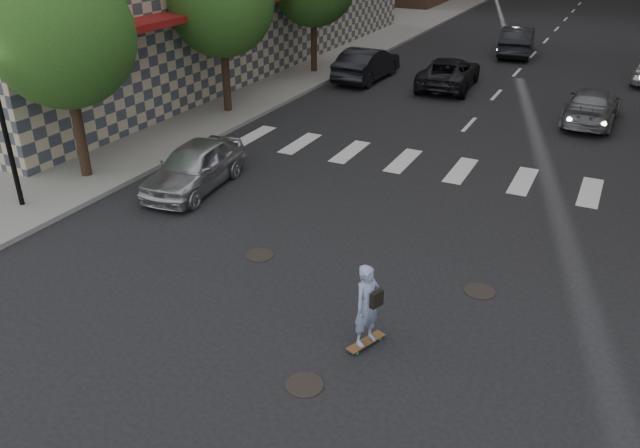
# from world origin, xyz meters

# --- Properties ---
(ground) EXTENTS (160.00, 160.00, 0.00)m
(ground) POSITION_xyz_m (0.00, 0.00, 0.00)
(ground) COLOR black
(ground) RESTS_ON ground
(sidewalk_left) EXTENTS (13.00, 80.00, 0.15)m
(sidewalk_left) POSITION_xyz_m (-14.50, 20.00, 0.07)
(sidewalk_left) COLOR gray
(sidewalk_left) RESTS_ON ground
(lamppost) EXTENTS (0.36, 0.36, 4.28)m
(lamppost) POSITION_xyz_m (-9.50, 0.50, 2.93)
(lamppost) COLOR black
(lamppost) RESTS_ON sidewalk_left
(tree_a) EXTENTS (4.20, 4.20, 6.60)m
(tree_a) POSITION_xyz_m (-9.45, 3.14, 4.65)
(tree_a) COLOR #382619
(tree_a) RESTS_ON sidewalk_left
(manhole_a) EXTENTS (0.70, 0.70, 0.02)m
(manhole_a) POSITION_xyz_m (1.20, -2.50, 0.01)
(manhole_a) COLOR black
(manhole_a) RESTS_ON ground
(manhole_b) EXTENTS (0.70, 0.70, 0.02)m
(manhole_b) POSITION_xyz_m (-2.00, 1.20, 0.01)
(manhole_b) COLOR black
(manhole_b) RESTS_ON ground
(manhole_c) EXTENTS (0.70, 0.70, 0.02)m
(manhole_c) POSITION_xyz_m (3.30, 2.00, 0.01)
(manhole_c) COLOR black
(manhole_c) RESTS_ON ground
(skateboarder) EXTENTS (0.61, 0.92, 1.80)m
(skateboarder) POSITION_xyz_m (1.75, -0.93, 0.94)
(skateboarder) COLOR brown
(skateboarder) RESTS_ON ground
(silver_sedan) EXTENTS (2.10, 4.34, 1.43)m
(silver_sedan) POSITION_xyz_m (-5.95, 3.94, 0.71)
(silver_sedan) COLOR #B2B4B9
(silver_sedan) RESTS_ON ground
(traffic_car_a) EXTENTS (1.81, 4.91, 1.61)m
(traffic_car_a) POSITION_xyz_m (-6.50, 18.93, 0.80)
(traffic_car_a) COLOR black
(traffic_car_a) RESTS_ON ground
(traffic_car_b) EXTENTS (2.10, 4.79, 1.37)m
(traffic_car_b) POSITION_xyz_m (4.27, 16.45, 0.68)
(traffic_car_b) COLOR slate
(traffic_car_b) RESTS_ON ground
(traffic_car_c) EXTENTS (2.73, 5.29, 1.42)m
(traffic_car_c) POSITION_xyz_m (-2.41, 19.33, 0.71)
(traffic_car_c) COLOR black
(traffic_car_c) RESTS_ON ground
(traffic_car_e) EXTENTS (2.24, 5.12, 1.64)m
(traffic_car_e) POSITION_xyz_m (-0.91, 28.37, 0.82)
(traffic_car_e) COLOR black
(traffic_car_e) RESTS_ON ground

